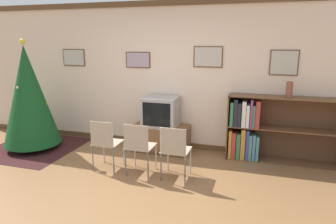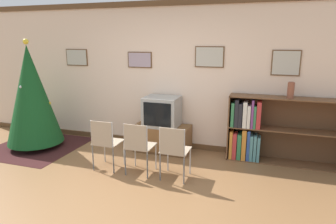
{
  "view_description": "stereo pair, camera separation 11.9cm",
  "coord_description": "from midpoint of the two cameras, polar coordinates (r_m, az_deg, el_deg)",
  "views": [
    {
      "loc": [
        1.61,
        -3.11,
        2.02
      ],
      "look_at": [
        0.31,
        1.21,
        0.93
      ],
      "focal_mm": 32.0,
      "sensor_mm": 36.0,
      "label": 1
    },
    {
      "loc": [
        1.73,
        -3.07,
        2.02
      ],
      "look_at": [
        0.31,
        1.21,
        0.93
      ],
      "focal_mm": 32.0,
      "sensor_mm": 36.0,
      "label": 2
    }
  ],
  "objects": [
    {
      "name": "ground_plane",
      "position": [
        4.05,
        -10.46,
        -16.55
      ],
      "size": [
        24.0,
        24.0,
        0.0
      ],
      "primitive_type": "plane",
      "color": "brown"
    },
    {
      "name": "christmas_tree",
      "position": [
        6.09,
        -25.54,
        2.79
      ],
      "size": [
        1.02,
        1.02,
        2.03
      ],
      "color": "maroon",
      "rests_on": "area_rug"
    },
    {
      "name": "area_rug",
      "position": [
        6.33,
        -24.6,
        -6.23
      ],
      "size": [
        1.59,
        1.64,
        0.01
      ],
      "color": "#381919",
      "rests_on": "ground_plane"
    },
    {
      "name": "tv_console",
      "position": [
        5.57,
        -1.95,
        -4.99
      ],
      "size": [
        1.02,
        0.53,
        0.48
      ],
      "color": "brown",
      "rests_on": "ground_plane"
    },
    {
      "name": "wall_back",
      "position": [
        5.62,
        -0.57,
        6.81
      ],
      "size": [
        9.04,
        0.11,
        2.7
      ],
      "color": "beige",
      "rests_on": "ground_plane"
    },
    {
      "name": "folding_chair_right",
      "position": [
        4.37,
        0.49,
        -7.14
      ],
      "size": [
        0.4,
        0.4,
        0.82
      ],
      "color": "tan",
      "rests_on": "ground_plane"
    },
    {
      "name": "bookshelf",
      "position": [
        5.3,
        16.99,
        -3.3
      ],
      "size": [
        1.94,
        0.36,
        1.12
      ],
      "color": "brown",
      "rests_on": "ground_plane"
    },
    {
      "name": "folding_chair_left",
      "position": [
        4.79,
        -12.6,
        -5.58
      ],
      "size": [
        0.4,
        0.4,
        0.82
      ],
      "color": "tan",
      "rests_on": "ground_plane"
    },
    {
      "name": "television",
      "position": [
        5.43,
        -2.0,
        0.09
      ],
      "size": [
        0.62,
        0.51,
        0.54
      ],
      "color": "#9E9E99",
      "rests_on": "tv_console"
    },
    {
      "name": "vase",
      "position": [
        5.12,
        21.47,
        4.02
      ],
      "size": [
        0.11,
        0.11,
        0.26
      ],
      "color": "brown",
      "rests_on": "bookshelf"
    },
    {
      "name": "folding_chair_center",
      "position": [
        4.55,
        -6.37,
        -6.37
      ],
      "size": [
        0.4,
        0.4,
        0.82
      ],
      "color": "tan",
      "rests_on": "ground_plane"
    }
  ]
}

